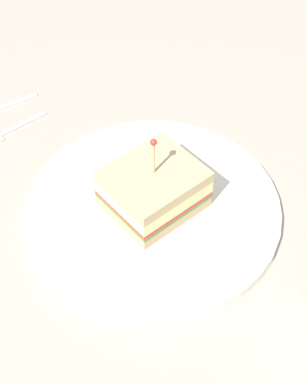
# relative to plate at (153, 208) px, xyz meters

# --- Properties ---
(ground_plane) EXTENTS (1.05, 1.05, 0.02)m
(ground_plane) POSITION_rel_plate_xyz_m (0.00, 0.00, -0.02)
(ground_plane) COLOR #9E9384
(plate) EXTENTS (0.28, 0.28, 0.01)m
(plate) POSITION_rel_plate_xyz_m (0.00, 0.00, 0.00)
(plate) COLOR silver
(plate) RESTS_ON ground_plane
(sandwich_half_center) EXTENTS (0.12, 0.12, 0.10)m
(sandwich_half_center) POSITION_rel_plate_xyz_m (-0.00, 0.00, 0.03)
(sandwich_half_center) COLOR tan
(sandwich_half_center) RESTS_ON plate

